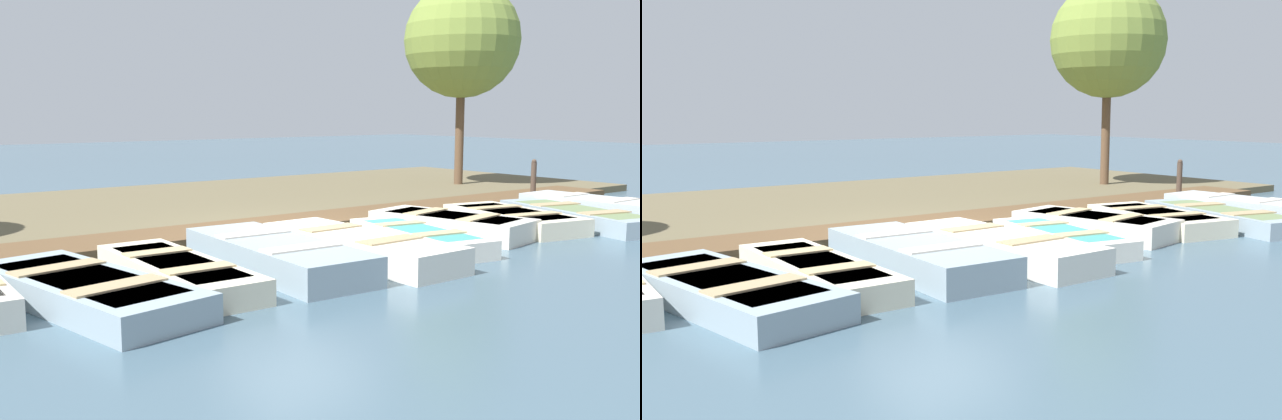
% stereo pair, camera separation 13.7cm
% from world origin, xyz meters
% --- Properties ---
extents(ground_plane, '(80.00, 80.00, 0.00)m').
position_xyz_m(ground_plane, '(0.00, 0.00, 0.00)').
color(ground_plane, '#425B6B').
extents(shore_bank, '(8.00, 24.00, 0.18)m').
position_xyz_m(shore_bank, '(-5.00, 0.00, 0.09)').
color(shore_bank, brown).
rests_on(shore_bank, ground_plane).
extents(dock_walkway, '(1.42, 20.25, 0.19)m').
position_xyz_m(dock_walkway, '(-1.24, 0.00, 0.09)').
color(dock_walkway, brown).
rests_on(dock_walkway, ground_plane).
extents(rowboat_2, '(3.64, 1.82, 0.36)m').
position_xyz_m(rowboat_2, '(1.70, -4.17, 0.18)').
color(rowboat_2, '#8C9EA8').
rests_on(rowboat_2, ground_plane).
extents(rowboat_3, '(3.28, 1.02, 0.34)m').
position_xyz_m(rowboat_3, '(1.43, -2.89, 0.17)').
color(rowboat_3, beige).
rests_on(rowboat_3, ground_plane).
extents(rowboat_4, '(3.51, 1.36, 0.44)m').
position_xyz_m(rowboat_4, '(1.46, -1.38, 0.22)').
color(rowboat_4, '#8C9EA8').
rests_on(rowboat_4, ground_plane).
extents(rowboat_5, '(3.58, 1.18, 0.41)m').
position_xyz_m(rowboat_5, '(1.63, -0.00, 0.21)').
color(rowboat_5, silver).
rests_on(rowboat_5, ground_plane).
extents(rowboat_6, '(3.04, 1.42, 0.33)m').
position_xyz_m(rowboat_6, '(1.45, 1.44, 0.16)').
color(rowboat_6, silver).
rests_on(rowboat_6, ground_plane).
extents(rowboat_7, '(3.05, 1.73, 0.40)m').
position_xyz_m(rowboat_7, '(1.01, 2.69, 0.20)').
color(rowboat_7, beige).
rests_on(rowboat_7, ground_plane).
extents(rowboat_8, '(3.03, 1.76, 0.35)m').
position_xyz_m(rowboat_8, '(1.16, 4.25, 0.17)').
color(rowboat_8, beige).
rests_on(rowboat_8, ground_plane).
extents(rowboat_9, '(3.64, 1.90, 0.35)m').
position_xyz_m(rowboat_9, '(1.68, 5.60, 0.17)').
color(rowboat_9, '#8C9EA8').
rests_on(rowboat_9, ground_plane).
extents(rowboat_10, '(3.09, 1.18, 0.41)m').
position_xyz_m(rowboat_10, '(1.16, 6.97, 0.20)').
color(rowboat_10, '#B2BCC1').
rests_on(rowboat_10, ground_plane).
extents(mooring_post_far, '(0.13, 0.13, 1.03)m').
position_xyz_m(mooring_post_far, '(-1.28, 8.14, 0.52)').
color(mooring_post_far, '#47382D').
rests_on(mooring_post_far, ground_plane).
extents(park_tree_left, '(3.18, 3.18, 5.76)m').
position_xyz_m(park_tree_left, '(-3.96, 8.34, 4.15)').
color(park_tree_left, brown).
rests_on(park_tree_left, ground_plane).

